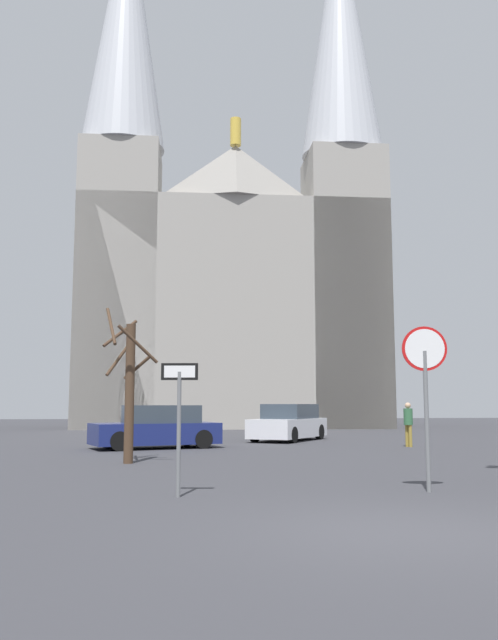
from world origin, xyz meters
TOP-DOWN VIEW (x-y plane):
  - ground_plane at (0.00, 0.00)m, footprint 120.00×120.00m
  - cathedral at (1.50, 35.58)m, footprint 20.06×11.64m
  - stop_sign at (1.74, 3.41)m, footprint 0.79×0.18m
  - one_way_arrow_sign at (-2.62, 3.33)m, footprint 0.62×0.13m
  - bare_tree at (-3.81, 9.71)m, footprint 1.50×1.51m
  - parked_car_near_navy at (-3.12, 15.48)m, footprint 4.65×3.08m
  - parked_car_far_white at (2.29, 19.57)m, footprint 3.99×4.78m
  - pedestrian_walking at (5.79, 15.08)m, footprint 0.32×0.32m

SIDE VIEW (x-z plane):
  - ground_plane at x=0.00m, z-range 0.00..0.00m
  - parked_car_near_navy at x=-3.12m, z-range -0.05..1.43m
  - parked_car_far_white at x=2.29m, z-range -0.05..1.46m
  - pedestrian_walking at x=5.79m, z-range 0.16..1.73m
  - one_way_arrow_sign at x=-2.62m, z-range 0.32..2.53m
  - bare_tree at x=-3.81m, z-range -0.01..4.08m
  - stop_sign at x=1.74m, z-range 0.60..3.50m
  - cathedral at x=1.50m, z-range -6.67..30.42m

